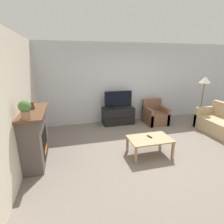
{
  "coord_description": "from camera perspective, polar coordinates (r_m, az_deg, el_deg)",
  "views": [
    {
      "loc": [
        -2.06,
        -3.5,
        2.18
      ],
      "look_at": [
        -0.95,
        0.7,
        0.85
      ],
      "focal_mm": 28.0,
      "sensor_mm": 36.0,
      "label": 1
    }
  ],
  "objects": [
    {
      "name": "fireplace",
      "position": [
        4.15,
        -23.9,
        -7.11
      ],
      "size": [
        0.5,
        1.35,
        1.16
      ],
      "color": "#564C47",
      "rests_on": "ground"
    },
    {
      "name": "floor_lamp",
      "position": [
        6.68,
        28.01,
        8.52
      ],
      "size": [
        0.37,
        0.37,
        1.62
      ],
      "color": "black",
      "rests_on": "ground"
    },
    {
      "name": "tv",
      "position": [
        5.91,
        2.07,
        3.96
      ],
      "size": [
        0.95,
        0.18,
        0.57
      ],
      "color": "black",
      "rests_on": "tv_stand"
    },
    {
      "name": "mantel_clock",
      "position": [
        4.07,
        -24.46,
        2.01
      ],
      "size": [
        0.08,
        0.11,
        0.15
      ],
      "color": "brown",
      "rests_on": "fireplace"
    },
    {
      "name": "coffee_table",
      "position": [
        4.19,
        12.23,
        -9.0
      ],
      "size": [
        0.98,
        0.62,
        0.42
      ],
      "color": "#A37F56",
      "rests_on": "ground"
    },
    {
      "name": "wall_back",
      "position": [
        6.24,
        4.71,
        9.32
      ],
      "size": [
        12.0,
        0.06,
        2.7
      ],
      "color": "silver",
      "rests_on": "ground"
    },
    {
      "name": "remote",
      "position": [
        4.23,
        12.17,
        -7.86
      ],
      "size": [
        0.08,
        0.16,
        0.02
      ],
      "rotation": [
        0.0,
        0.0,
        0.25
      ],
      "color": "black",
      "rests_on": "coffee_table"
    },
    {
      "name": "potted_plant",
      "position": [
        3.37,
        -26.55,
        0.97
      ],
      "size": [
        0.21,
        0.21,
        0.34
      ],
      "color": "#936B4C",
      "rests_on": "fireplace"
    },
    {
      "name": "tv_stand",
      "position": [
        6.06,
        2.01,
        -1.16
      ],
      "size": [
        1.07,
        0.51,
        0.58
      ],
      "color": "black",
      "rests_on": "ground"
    },
    {
      "name": "ground_plane",
      "position": [
        4.61,
        14.12,
        -11.79
      ],
      "size": [
        24.0,
        24.0,
        0.0
      ],
      "primitive_type": "plane",
      "color": "slate"
    },
    {
      "name": "mantel_vase_left",
      "position": [
        3.55,
        -25.89,
        0.64
      ],
      "size": [
        0.09,
        0.09,
        0.27
      ],
      "color": "#994C3D",
      "rests_on": "fireplace"
    },
    {
      "name": "wall_left",
      "position": [
        3.72,
        -29.28,
        1.93
      ],
      "size": [
        0.06,
        12.0,
        2.7
      ],
      "color": "beige",
      "rests_on": "ground"
    },
    {
      "name": "armchair",
      "position": [
        6.3,
        13.78,
        -1.12
      ],
      "size": [
        0.7,
        0.76,
        0.81
      ],
      "color": "brown",
      "rests_on": "ground"
    }
  ]
}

